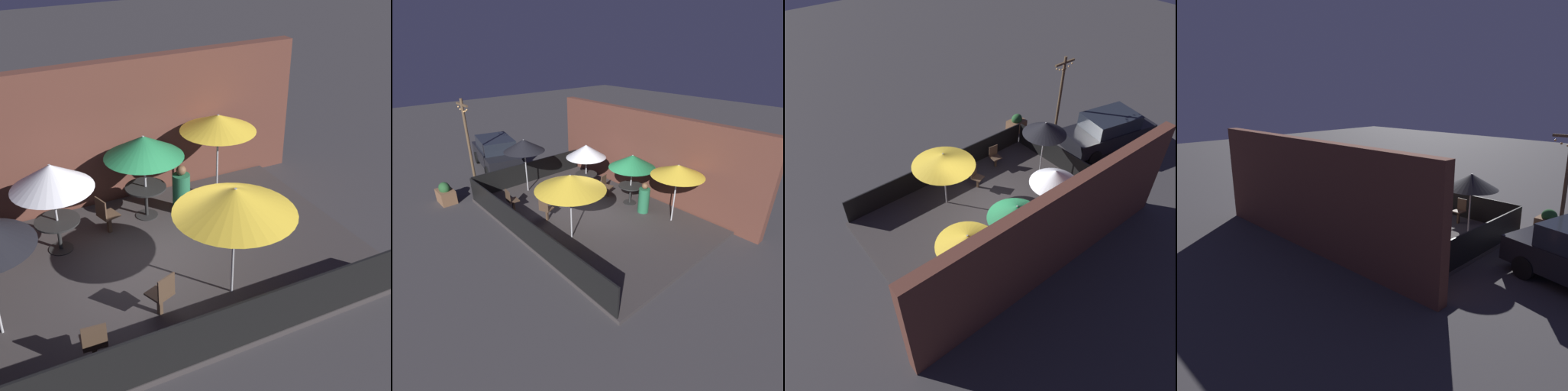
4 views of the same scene
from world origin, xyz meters
The scene contains 19 objects.
ground_plane centered at (0.00, 0.00, 0.00)m, with size 60.00×60.00×0.00m, color #383538.
patio_deck centered at (0.00, 0.00, 0.06)m, with size 8.44×5.73×0.12m.
building_wall centered at (0.00, 3.10, 1.77)m, with size 10.04×0.36×3.54m.
fence_front centered at (0.00, -2.82, 0.59)m, with size 8.24×0.05×0.95m.
fence_side_left centered at (-4.18, 0.00, 0.59)m, with size 0.05×5.53×0.95m.
patio_umbrella_0 centered at (-1.80, 1.37, 1.87)m, with size 1.70×1.70×2.02m.
patio_umbrella_1 centered at (0.38, 1.82, 1.90)m, with size 1.81×1.81×2.03m.
patio_umbrella_2 centered at (-3.37, -0.67, 2.17)m, with size 1.71×1.71×2.30m.
patio_umbrella_3 centered at (2.32, 1.92, 2.08)m, with size 1.83×1.83×2.16m.
patio_umbrella_4 centered at (0.76, -1.51, 2.13)m, with size 2.25×2.25×2.25m.
dining_table_0 centered at (-1.80, 1.37, 0.70)m, with size 0.95×0.95×0.73m.
dining_table_1 centered at (0.38, 1.82, 0.74)m, with size 0.96×0.96×0.78m.
patio_chair_0 centered at (-0.69, -1.53, 0.62)m, with size 0.52×0.52×0.92m.
patio_chair_1 centered at (-0.70, 1.51, 0.61)m, with size 0.49×0.49×0.91m.
patio_chair_2 centered at (-2.13, -2.12, 0.62)m, with size 0.44×0.44×0.92m.
patron_0 centered at (1.21, 1.64, 0.65)m, with size 0.55×0.55×1.20m.
planter_box centered at (-4.82, -3.68, 0.39)m, with size 0.84×0.59×0.90m.
light_post centered at (-5.72, -2.07, 2.19)m, with size 1.10×0.12×3.91m.
parked_car_0 centered at (-7.09, -0.23, 0.84)m, with size 4.37×2.52×1.62m.
Camera 2 is at (7.50, -6.74, 5.91)m, focal length 28.00 mm.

